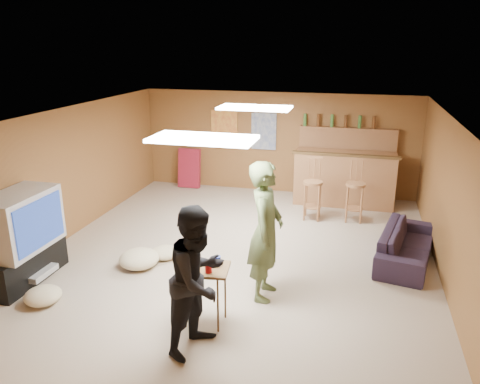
% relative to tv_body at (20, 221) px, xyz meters
% --- Properties ---
extents(ground, '(7.00, 7.00, 0.00)m').
position_rel_tv_body_xyz_m(ground, '(2.65, 1.50, -0.90)').
color(ground, tan).
rests_on(ground, ground).
extents(ceiling, '(6.00, 7.00, 0.02)m').
position_rel_tv_body_xyz_m(ceiling, '(2.65, 1.50, 1.30)').
color(ceiling, silver).
rests_on(ceiling, ground).
extents(wall_back, '(6.00, 0.02, 2.20)m').
position_rel_tv_body_xyz_m(wall_back, '(2.65, 5.00, 0.20)').
color(wall_back, brown).
rests_on(wall_back, ground).
extents(wall_front, '(6.00, 0.02, 2.20)m').
position_rel_tv_body_xyz_m(wall_front, '(2.65, -2.00, 0.20)').
color(wall_front, brown).
rests_on(wall_front, ground).
extents(wall_left, '(0.02, 7.00, 2.20)m').
position_rel_tv_body_xyz_m(wall_left, '(-0.35, 1.50, 0.20)').
color(wall_left, brown).
rests_on(wall_left, ground).
extents(wall_right, '(0.02, 7.00, 2.20)m').
position_rel_tv_body_xyz_m(wall_right, '(5.65, 1.50, 0.20)').
color(wall_right, brown).
rests_on(wall_right, ground).
extents(tv_stand, '(0.55, 1.30, 0.50)m').
position_rel_tv_body_xyz_m(tv_stand, '(-0.07, 0.00, -0.65)').
color(tv_stand, black).
rests_on(tv_stand, ground).
extents(dvd_box, '(0.35, 0.50, 0.08)m').
position_rel_tv_body_xyz_m(dvd_box, '(0.15, 0.00, -0.75)').
color(dvd_box, '#B2B2B7').
rests_on(dvd_box, tv_stand).
extents(tv_body, '(0.60, 1.10, 0.80)m').
position_rel_tv_body_xyz_m(tv_body, '(0.00, 0.00, 0.00)').
color(tv_body, '#B2B2B7').
rests_on(tv_body, tv_stand).
extents(tv_screen, '(0.02, 0.95, 0.65)m').
position_rel_tv_body_xyz_m(tv_screen, '(0.31, 0.00, 0.00)').
color(tv_screen, navy).
rests_on(tv_screen, tv_body).
extents(bar_counter, '(2.00, 0.60, 1.10)m').
position_rel_tv_body_xyz_m(bar_counter, '(4.15, 4.45, -0.35)').
color(bar_counter, brown).
rests_on(bar_counter, ground).
extents(bar_lip, '(2.10, 0.12, 0.05)m').
position_rel_tv_body_xyz_m(bar_lip, '(4.15, 4.20, 0.20)').
color(bar_lip, '#452E16').
rests_on(bar_lip, bar_counter).
extents(bar_shelf, '(2.00, 0.18, 0.05)m').
position_rel_tv_body_xyz_m(bar_shelf, '(4.15, 4.90, 0.60)').
color(bar_shelf, brown).
rests_on(bar_shelf, bar_backing).
extents(bar_backing, '(2.00, 0.14, 0.60)m').
position_rel_tv_body_xyz_m(bar_backing, '(4.15, 4.92, 0.30)').
color(bar_backing, brown).
rests_on(bar_backing, bar_counter).
extents(poster_left, '(0.60, 0.03, 0.85)m').
position_rel_tv_body_xyz_m(poster_left, '(1.45, 4.96, 0.45)').
color(poster_left, '#BF3F26').
rests_on(poster_left, wall_back).
extents(poster_right, '(0.55, 0.03, 0.80)m').
position_rel_tv_body_xyz_m(poster_right, '(2.35, 4.96, 0.45)').
color(poster_right, '#334C99').
rests_on(poster_right, wall_back).
extents(folding_chair_stack, '(0.50, 0.26, 0.91)m').
position_rel_tv_body_xyz_m(folding_chair_stack, '(0.65, 4.80, -0.45)').
color(folding_chair_stack, maroon).
rests_on(folding_chair_stack, ground).
extents(ceiling_panel_front, '(1.20, 0.60, 0.04)m').
position_rel_tv_body_xyz_m(ceiling_panel_front, '(2.65, 0.00, 1.27)').
color(ceiling_panel_front, white).
rests_on(ceiling_panel_front, ceiling).
extents(ceiling_panel_back, '(1.20, 0.60, 0.04)m').
position_rel_tv_body_xyz_m(ceiling_panel_back, '(2.65, 2.70, 1.27)').
color(ceiling_panel_back, white).
rests_on(ceiling_panel_back, ceiling).
extents(person_olive, '(0.44, 0.67, 1.84)m').
position_rel_tv_body_xyz_m(person_olive, '(3.31, 0.45, 0.02)').
color(person_olive, '#4E5E36').
rests_on(person_olive, ground).
extents(person_black, '(0.85, 0.96, 1.65)m').
position_rel_tv_body_xyz_m(person_black, '(2.84, -0.81, -0.08)').
color(person_black, black).
rests_on(person_black, ground).
extents(sofa, '(1.03, 1.88, 0.52)m').
position_rel_tv_body_xyz_m(sofa, '(5.21, 2.00, -0.64)').
color(sofa, black).
rests_on(sofa, ground).
extents(tray_table, '(0.61, 0.52, 0.72)m').
position_rel_tv_body_xyz_m(tray_table, '(2.75, -0.35, -0.54)').
color(tray_table, '#452E16').
rests_on(tray_table, ground).
extents(cup_red_near, '(0.09, 0.09, 0.12)m').
position_rel_tv_body_xyz_m(cup_red_near, '(2.64, -0.30, -0.12)').
color(cup_red_near, red).
rests_on(cup_red_near, tray_table).
extents(cup_red_far, '(0.10, 0.10, 0.11)m').
position_rel_tv_body_xyz_m(cup_red_far, '(2.83, -0.44, -0.12)').
color(cup_red_far, red).
rests_on(cup_red_far, tray_table).
extents(cup_blue, '(0.10, 0.10, 0.12)m').
position_rel_tv_body_xyz_m(cup_blue, '(2.88, -0.26, -0.12)').
color(cup_blue, navy).
rests_on(cup_blue, tray_table).
extents(bar_stool_left, '(0.44, 0.44, 1.30)m').
position_rel_tv_body_xyz_m(bar_stool_left, '(3.61, 3.43, -0.25)').
color(bar_stool_left, brown).
rests_on(bar_stool_left, ground).
extents(bar_stool_right, '(0.38, 0.38, 1.17)m').
position_rel_tv_body_xyz_m(bar_stool_right, '(4.39, 3.51, -0.32)').
color(bar_stool_right, brown).
rests_on(bar_stool_right, ground).
extents(cushion_near_tv, '(0.68, 0.68, 0.27)m').
position_rel_tv_body_xyz_m(cushion_near_tv, '(1.33, 0.78, -0.77)').
color(cushion_near_tv, '#C1B088').
rests_on(cushion_near_tv, ground).
extents(cushion_mid, '(0.47, 0.47, 0.19)m').
position_rel_tv_body_xyz_m(cushion_mid, '(1.58, 1.15, -0.80)').
color(cushion_mid, '#C1B088').
rests_on(cushion_mid, ground).
extents(cushion_far, '(0.54, 0.54, 0.21)m').
position_rel_tv_body_xyz_m(cushion_far, '(0.58, -0.46, -0.79)').
color(cushion_far, '#C1B088').
rests_on(cushion_far, ground).
extents(bottle_row, '(1.48, 0.08, 0.26)m').
position_rel_tv_body_xyz_m(bottle_row, '(3.95, 4.88, 0.75)').
color(bottle_row, '#3F7233').
rests_on(bottle_row, bar_shelf).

